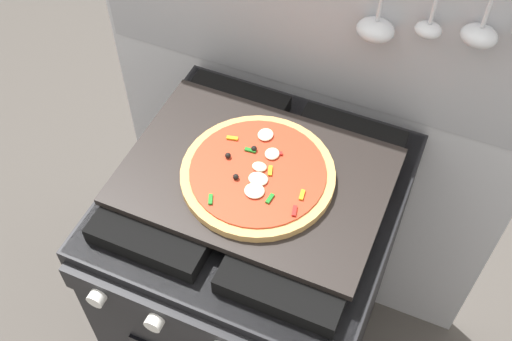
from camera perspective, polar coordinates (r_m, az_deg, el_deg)
kitchen_backsplash at (r=1.59m, az=4.94°, el=5.49°), size 1.10×0.09×1.55m
stove at (r=1.67m, az=-0.02°, el=-10.32°), size 0.60×0.64×0.90m
baking_tray at (r=1.29m, az=0.00°, el=-0.50°), size 0.54×0.38×0.02m
pizza_left at (r=1.27m, az=0.17°, el=-0.31°), size 0.32×0.32×0.03m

